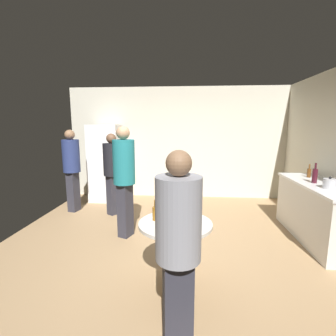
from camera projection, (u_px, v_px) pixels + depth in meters
ground_plane at (170, 247)px, 3.74m from camera, size 5.20×5.20×0.10m
wall_back at (177, 143)px, 6.09m from camera, size 5.32×0.06×2.70m
refrigerator at (106, 163)px, 5.87m from camera, size 0.70×0.68×1.80m
kitchen_counter at (318, 212)px, 3.82m from camera, size 0.64×1.78×0.90m
kettle at (330, 184)px, 3.43m from camera, size 0.24×0.17×0.18m
wine_bottle_on_counter at (315, 175)px, 3.77m from camera, size 0.08×0.08×0.31m
beer_bottle_on_counter at (309, 173)px, 4.20m from camera, size 0.06×0.06×0.23m
foreground_table at (175, 232)px, 2.68m from camera, size 0.80×0.80×0.73m
beer_bottle_amber at (155, 213)px, 2.72m from camera, size 0.06×0.06×0.23m
beer_bottle_brown at (190, 212)px, 2.74m from camera, size 0.06×0.06×0.23m
beer_bottle_green at (165, 222)px, 2.46m from camera, size 0.06×0.06×0.23m
beer_bottle_clear at (166, 215)px, 2.65m from camera, size 0.06×0.06×0.23m
plastic_cup_white at (187, 219)px, 2.62m from camera, size 0.08×0.08×0.11m
person_in_navy_shirt at (72, 164)px, 5.04m from camera, size 0.40×0.40×1.70m
person_in_teal_shirt at (124, 173)px, 3.85m from camera, size 0.44×0.44×1.77m
person_in_black_shirt at (112, 168)px, 4.87m from camera, size 0.47×0.47×1.63m
person_in_gray_shirt at (178, 240)px, 1.81m from camera, size 0.40×0.40×1.60m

